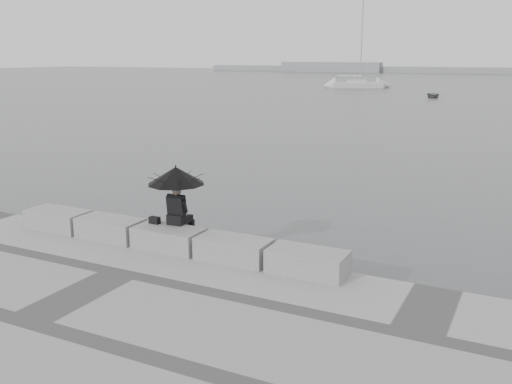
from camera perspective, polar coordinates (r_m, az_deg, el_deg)
The scene contains 11 objects.
ground at distance 13.78m, azimuth -7.53°, elevation -7.06°, with size 360.00×360.00×0.00m, color #434548.
stone_block_far_left at distance 15.34m, azimuth -19.16°, elevation -2.62°, with size 1.60×0.80×0.50m, color slate.
stone_block_left at distance 14.20m, azimuth -14.35°, elevation -3.55°, with size 1.60×0.80×0.50m, color slate.
stone_block_centre at distance 13.19m, azimuth -8.73°, elevation -4.61°, with size 1.60×0.80×0.50m, color slate.
stone_block_right at distance 12.32m, azimuth -2.22°, elevation -5.77°, with size 1.60×0.80×0.50m, color slate.
stone_block_far_right at distance 11.64m, azimuth 5.18°, elevation -6.99°, with size 1.60×0.80×0.50m, color slate.
seated_person at distance 13.13m, azimuth -8.02°, elevation 1.13°, with size 1.33×1.33×1.39m.
bag at distance 13.48m, azimuth -10.11°, elevation -2.79°, with size 0.25×0.14×0.16m, color black.
distant_landmass at distance 165.90m, azimuth 21.78°, elevation 11.24°, with size 180.00×8.00×2.80m.
sailboat_left at distance 88.60m, azimuth 10.04°, elevation 10.55°, with size 7.77×5.83×12.90m.
dinghy at distance 70.62m, azimuth 17.27°, elevation 9.24°, with size 3.17×1.34×0.54m, color slate.
Camera 1 is at (7.35, -10.61, 4.82)m, focal length 40.00 mm.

